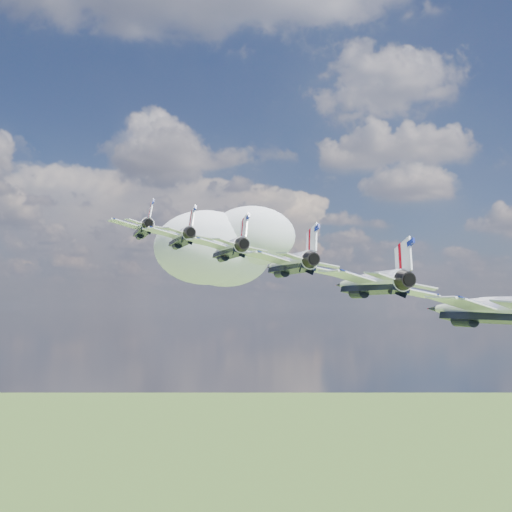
# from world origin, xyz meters

# --- Properties ---
(cloud_far) EXTENTS (69.02, 54.23, 27.11)m
(cloud_far) POSITION_xyz_m (-7.20, 226.96, 164.45)
(cloud_far) COLOR white
(jet_0) EXTENTS (16.02, 18.49, 6.75)m
(jet_0) POSITION_xyz_m (-5.88, 21.93, 147.34)
(jet_0) COLOR white
(jet_1) EXTENTS (16.02, 18.49, 6.75)m
(jet_1) POSITION_xyz_m (1.94, 12.74, 144.87)
(jet_1) COLOR white
(jet_2) EXTENTS (16.02, 18.49, 6.75)m
(jet_2) POSITION_xyz_m (9.76, 3.54, 142.40)
(jet_2) COLOR silver
(jet_3) EXTENTS (16.02, 18.49, 6.75)m
(jet_3) POSITION_xyz_m (17.57, -5.65, 139.93)
(jet_3) COLOR white
(jet_4) EXTENTS (16.02, 18.49, 6.75)m
(jet_4) POSITION_xyz_m (25.39, -14.85, 137.46)
(jet_4) COLOR silver
(jet_5) EXTENTS (16.02, 18.49, 6.75)m
(jet_5) POSITION_xyz_m (33.21, -24.04, 134.99)
(jet_5) COLOR silver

